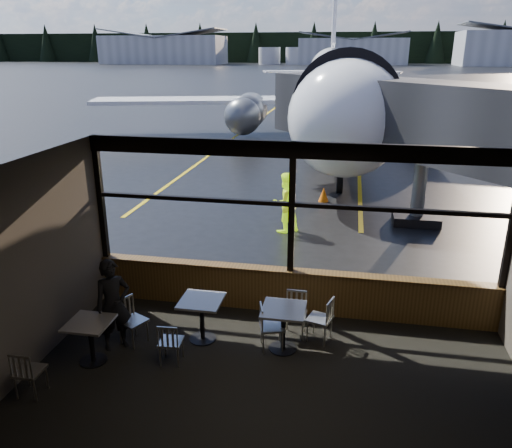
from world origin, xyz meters
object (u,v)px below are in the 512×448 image
(chair_near_n, at_px, (295,315))
(passenger, at_px, (113,305))
(cafe_table_mid, at_px, (202,320))
(jet_bridge, at_px, (442,158))
(chair_near_e, at_px, (320,319))
(cafe_table_near, at_px, (283,329))
(ground_crew, at_px, (285,203))
(cone_nose, at_px, (324,194))
(cafe_table_left, at_px, (91,342))
(chair_near_w, at_px, (272,327))
(chair_mid_s, at_px, (171,342))
(chair_mid_w, at_px, (133,321))
(airliner, at_px, (338,43))
(chair_left_s, at_px, (30,371))

(chair_near_n, xyz_separation_m, passenger, (-3.11, -0.96, 0.41))
(cafe_table_mid, bearing_deg, jet_bridge, 53.64)
(chair_near_e, bearing_deg, cafe_table_near, 141.74)
(chair_near_e, distance_m, ground_crew, 5.91)
(chair_near_n, height_order, ground_crew, ground_crew)
(jet_bridge, xyz_separation_m, cone_nose, (-3.38, 2.56, -1.96))
(cafe_table_left, bearing_deg, chair_near_w, 18.12)
(ground_crew, bearing_deg, jet_bridge, 149.70)
(cafe_table_left, distance_m, chair_near_e, 4.02)
(chair_near_e, xyz_separation_m, chair_mid_s, (-2.43, -1.17, -0.04))
(cafe_table_near, relative_size, chair_mid_w, 0.94)
(chair_mid_w, distance_m, passenger, 0.51)
(airliner, bearing_deg, chair_mid_s, -97.78)
(cafe_table_near, height_order, chair_left_s, chair_left_s)
(cafe_table_mid, distance_m, chair_mid_w, 1.24)
(chair_left_s, bearing_deg, cafe_table_left, 62.17)
(jet_bridge, distance_m, cafe_table_left, 10.50)
(chair_near_e, xyz_separation_m, chair_mid_w, (-3.32, -0.71, 0.00))
(jet_bridge, relative_size, chair_mid_s, 12.68)
(cafe_table_mid, relative_size, ground_crew, 0.47)
(chair_left_s, bearing_deg, chair_mid_w, 59.50)
(cafe_table_near, distance_m, passenger, 3.02)
(airliner, height_order, cafe_table_mid, airliner)
(chair_near_n, bearing_deg, ground_crew, -79.15)
(jet_bridge, relative_size, chair_near_e, 11.59)
(chair_left_s, bearing_deg, jet_bridge, 50.42)
(cone_nose, bearing_deg, airliner, 90.90)
(cafe_table_near, xyz_separation_m, chair_near_e, (0.61, 0.43, 0.03))
(airliner, relative_size, cone_nose, 70.77)
(chair_mid_s, bearing_deg, chair_near_e, 21.47)
(passenger, bearing_deg, cafe_table_near, -31.40)
(airliner, relative_size, cafe_table_left, 46.07)
(airliner, xyz_separation_m, ground_crew, (-0.74, -16.61, -4.59))
(airliner, height_order, chair_near_n, airliner)
(cafe_table_left, distance_m, chair_mid_w, 0.83)
(cafe_table_left, xyz_separation_m, chair_near_e, (3.77, 1.40, 0.05))
(airliner, height_order, jet_bridge, airliner)
(cafe_table_left, relative_size, ground_crew, 0.44)
(cafe_table_mid, bearing_deg, airliner, 86.33)
(airliner, bearing_deg, jet_bridge, -80.70)
(cone_nose, bearing_deg, chair_near_w, -92.18)
(cafe_table_left, bearing_deg, cafe_table_mid, 31.58)
(airliner, height_order, chair_mid_w, airliner)
(chair_left_s, distance_m, ground_crew, 8.60)
(chair_near_w, bearing_deg, ground_crew, 169.38)
(chair_near_e, xyz_separation_m, ground_crew, (-1.40, 5.72, 0.45))
(jet_bridge, relative_size, ground_crew, 5.73)
(cafe_table_mid, relative_size, chair_mid_s, 1.03)
(chair_near_e, bearing_deg, cone_nose, 19.88)
(airliner, relative_size, chair_near_w, 40.99)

